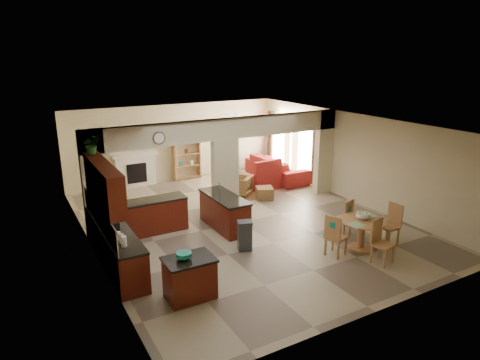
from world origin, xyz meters
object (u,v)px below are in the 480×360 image
sofa (277,168)px  armchair (240,186)px  kitchen_island (190,278)px  dining_table (362,230)px

sofa → armchair: bearing=114.8°
sofa → armchair: sofa is taller
kitchen_island → armchair: bearing=52.5°
sofa → armchair: (-2.16, -1.04, -0.09)m
kitchen_island → sofa: 8.55m
dining_table → sofa: bearing=74.9°
dining_table → sofa: 6.29m
kitchen_island → armchair: 6.34m
dining_table → sofa: sofa is taller
kitchen_island → dining_table: size_ratio=0.86×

